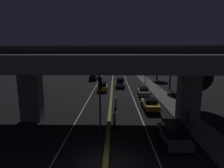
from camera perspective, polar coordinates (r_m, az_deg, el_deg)
lane_line_left_inner at (r=45.96m, az=-4.41°, el=0.83°), size 0.12×126.00×0.00m
lane_line_right_inner at (r=45.86m, az=4.77°, el=0.81°), size 0.12×126.00×0.00m
median_divider at (r=45.74m, az=0.18°, el=0.99°), size 0.39×126.00×0.28m
sidewalk_right at (r=39.73m, az=12.99°, el=-0.78°), size 2.90×126.00×0.14m
elevated_overpass at (r=18.65m, az=-0.91°, el=6.63°), size 24.53×12.05×8.19m
traffic_light_left_of_median at (r=14.25m, az=-3.90°, el=-4.37°), size 0.30×0.49×5.73m
street_lamp at (r=42.02m, az=10.53°, el=6.57°), size 2.37×0.32×8.35m
car_grey_lead at (r=15.91m, az=19.46°, el=-14.89°), size 2.05×4.17×1.66m
car_taxi_yellow_second at (r=23.91m, az=12.36°, el=-6.37°), size 1.96×4.19×1.42m
car_silver_third at (r=31.13m, az=10.20°, el=-2.41°), size 2.01×4.05×1.51m
car_silver_fourth at (r=38.80m, az=2.68°, el=0.63°), size 2.12×4.59×1.91m
car_taxi_yellow_lead_oncoming at (r=34.85m, az=-3.03°, el=-0.78°), size 1.99×4.55×1.61m
car_black_second_oncoming at (r=48.68m, az=-6.00°, el=2.56°), size 2.15×4.81×1.97m
motorcycle_blue_filtering_near at (r=18.08m, az=0.80°, el=-12.04°), size 0.33×1.77×1.44m
motorcycle_white_filtering_mid at (r=24.23m, az=1.28°, el=-6.18°), size 0.32×1.89×1.49m
pedestrian_on_sidewalk at (r=20.03m, az=23.51°, el=-9.63°), size 0.31×0.31×1.61m
roadside_tree_kerbside_near at (r=26.56m, az=25.70°, el=2.30°), size 4.38×4.38×6.47m
roadside_tree_kerbside_mid at (r=37.09m, az=18.67°, el=5.35°), size 3.42×3.42×6.40m
roadside_tree_kerbside_far at (r=50.26m, az=14.61°, el=6.22°), size 3.81×3.81×6.19m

